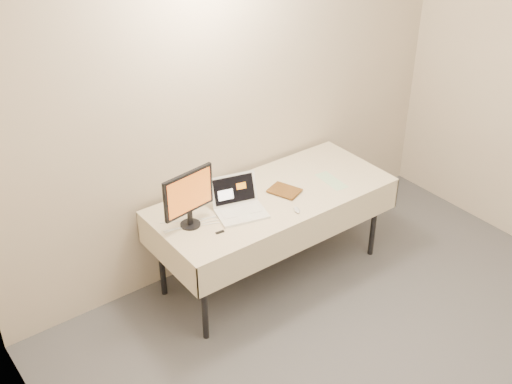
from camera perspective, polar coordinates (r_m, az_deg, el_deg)
back_wall at (r=4.83m, az=-1.75°, el=8.24°), size 4.00×0.10×2.70m
table at (r=4.82m, az=1.51°, el=-0.87°), size 1.86×0.81×0.74m
laptop at (r=4.58m, az=-1.58°, el=-1.04°), size 0.41×0.40×0.23m
monitor at (r=4.34m, az=-6.02°, el=-0.28°), size 0.41×0.16×0.42m
book at (r=4.70m, az=2.07°, el=0.71°), size 0.17×0.08×0.23m
alarm_clock at (r=4.95m, az=-1.34°, el=1.29°), size 0.13×0.09×0.05m
clicker at (r=4.60m, az=3.65°, el=-1.58°), size 0.07×0.09×0.02m
paper_form at (r=4.99m, az=6.71°, el=1.00°), size 0.14×0.30×0.00m
usb_dongle at (r=4.38m, az=-3.22°, el=-3.58°), size 0.06×0.03×0.01m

